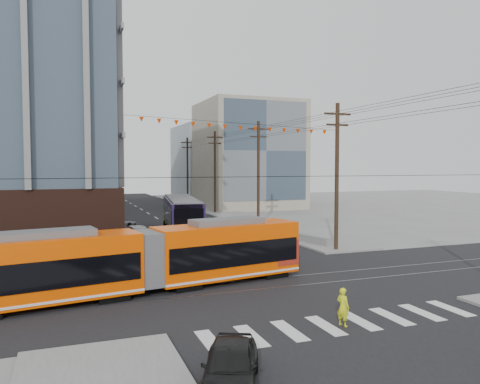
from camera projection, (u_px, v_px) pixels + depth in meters
name	position (u px, v px, depth m)	size (l,w,h in m)	color
ground	(307.00, 303.00, 21.71)	(160.00, 160.00, 0.00)	slate
bg_bldg_nw_near	(13.00, 147.00, 63.84)	(18.00, 16.00, 18.00)	#8C99A5
bg_bldg_ne_near	(248.00, 155.00, 71.75)	(14.00, 14.00, 16.00)	gray
bg_bldg_nw_far	(43.00, 146.00, 83.53)	(16.00, 18.00, 20.00)	gray
bg_bldg_ne_far	(220.00, 163.00, 91.20)	(16.00, 16.00, 14.00)	#8C99A5
utility_pole_far	(187.00, 171.00, 76.73)	(0.30, 0.30, 11.00)	black
streetcar	(147.00, 259.00, 23.49)	(17.36, 2.44, 3.35)	#EA4900
city_bus	(182.00, 216.00, 42.81)	(2.71, 12.52, 3.55)	#23163D
black_sedan	(230.00, 366.00, 13.37)	(1.57, 3.90, 1.33)	black
parked_car_silver	(147.00, 254.00, 30.12)	(1.51, 4.34, 1.43)	#949494
parked_car_white	(134.00, 233.00, 39.20)	(1.98, 4.86, 1.41)	silver
parked_car_grey	(129.00, 228.00, 43.38)	(2.10, 4.55, 1.27)	#3D4047
pedestrian	(343.00, 307.00, 18.58)	(0.56, 0.37, 1.55)	#D0D918
jersey_barrier	(313.00, 240.00, 37.78)	(0.83, 3.67, 0.73)	gray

